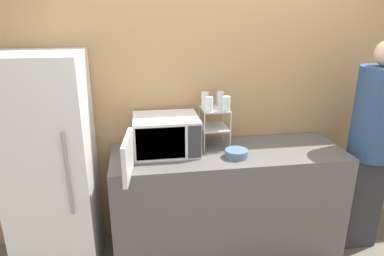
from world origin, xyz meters
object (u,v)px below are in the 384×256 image
(glass_back_right, at_px, (220,99))
(refrigerator, at_px, (52,168))
(glass_front_right, at_px, (226,104))
(person, at_px, (372,138))
(microwave, at_px, (164,135))
(glass_front_left, at_px, (209,104))
(bowl, at_px, (236,154))
(glass_back_left, at_px, (205,99))
(dish_rack, at_px, (214,119))

(glass_back_right, relative_size, refrigerator, 0.07)
(glass_front_right, bearing_deg, person, -7.47)
(glass_back_right, xyz_separation_m, glass_front_right, (0.01, -0.17, 0.00))
(person, bearing_deg, glass_back_right, 164.97)
(microwave, bearing_deg, glass_front_left, -2.36)
(glass_back_right, bearing_deg, glass_front_left, -127.75)
(person, bearing_deg, refrigerator, 177.02)
(glass_front_right, bearing_deg, refrigerator, -178.98)
(microwave, height_order, refrigerator, refrigerator)
(bowl, bearing_deg, glass_back_left, 119.02)
(glass_back_right, distance_m, person, 1.29)
(glass_front_left, relative_size, glass_front_right, 1.00)
(refrigerator, bearing_deg, glass_front_left, 1.11)
(bowl, bearing_deg, dish_rack, 115.81)
(dish_rack, xyz_separation_m, refrigerator, (-1.29, -0.11, -0.29))
(glass_front_left, relative_size, glass_back_left, 1.00)
(microwave, xyz_separation_m, glass_back_left, (0.35, 0.16, 0.24))
(dish_rack, relative_size, glass_front_right, 2.82)
(dish_rack, height_order, glass_back_left, glass_back_left)
(dish_rack, height_order, refrigerator, refrigerator)
(glass_front_right, xyz_separation_m, bowl, (0.05, -0.17, -0.36))
(microwave, xyz_separation_m, glass_back_right, (0.48, 0.15, 0.24))
(dish_rack, distance_m, glass_front_right, 0.19)
(glass_back_right, distance_m, glass_front_right, 0.17)
(dish_rack, bearing_deg, bowl, -64.19)
(glass_front_left, bearing_deg, refrigerator, -178.89)
(glass_back_left, relative_size, refrigerator, 0.07)
(glass_front_right, bearing_deg, dish_rack, 129.89)
(glass_back_left, bearing_deg, glass_front_right, -51.30)
(glass_front_left, height_order, refrigerator, refrigerator)
(glass_front_left, height_order, glass_back_left, same)
(microwave, relative_size, dish_rack, 2.43)
(dish_rack, xyz_separation_m, bowl, (0.12, -0.25, -0.21))
(bowl, bearing_deg, refrigerator, 174.22)
(microwave, relative_size, glass_front_right, 6.85)
(bowl, bearing_deg, person, 0.45)
(glass_back_right, height_order, person, person)
(glass_front_left, xyz_separation_m, glass_back_left, (-0.00, 0.17, 0.00))
(dish_rack, bearing_deg, glass_front_left, -126.63)
(dish_rack, height_order, glass_back_right, glass_back_right)
(glass_back_left, bearing_deg, person, -13.83)
(dish_rack, height_order, glass_front_left, glass_front_left)
(glass_front_left, xyz_separation_m, glass_back_right, (0.13, 0.17, 0.00))
(microwave, relative_size, refrigerator, 0.46)
(glass_front_right, height_order, bowl, glass_front_right)
(dish_rack, bearing_deg, glass_back_right, 51.07)
(microwave, bearing_deg, bowl, -18.45)
(glass_front_right, relative_size, bowl, 0.66)
(microwave, xyz_separation_m, person, (1.70, -0.17, -0.06))
(glass_front_right, distance_m, refrigerator, 1.43)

